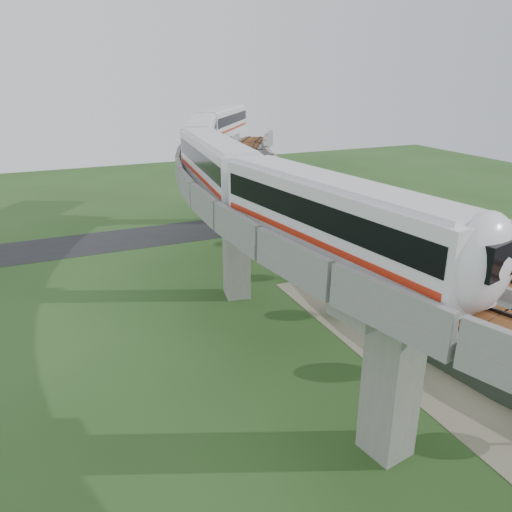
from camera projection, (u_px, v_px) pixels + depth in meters
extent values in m
plane|color=#29491D|center=(280.00, 355.00, 34.60)|extent=(160.00, 160.00, 0.00)
cube|color=gray|center=(456.00, 328.00, 38.14)|extent=(18.00, 26.00, 0.04)
cube|color=#232326|center=(170.00, 234.00, 60.34)|extent=(60.00, 8.00, 0.03)
cube|color=#99968E|center=(235.00, 190.00, 63.85)|extent=(2.86, 2.93, 8.40)
cube|color=#99968E|center=(234.00, 152.00, 62.18)|extent=(7.21, 5.74, 1.20)
cube|color=#99968E|center=(236.00, 250.00, 42.42)|extent=(2.35, 2.51, 8.40)
cube|color=#99968E|center=(236.00, 195.00, 40.74)|extent=(7.31, 3.58, 1.20)
cube|color=#99968E|center=(392.00, 381.00, 24.53)|extent=(2.35, 2.51, 8.40)
cube|color=#99968E|center=(402.00, 292.00, 22.86)|extent=(7.31, 3.58, 1.20)
cube|color=gray|center=(227.00, 151.00, 56.21)|extent=(16.42, 20.91, 0.80)
cube|color=gray|center=(188.00, 143.00, 56.08)|extent=(8.66, 17.08, 1.00)
cube|color=gray|center=(265.00, 143.00, 55.72)|extent=(8.66, 17.08, 1.00)
cube|color=brown|center=(207.00, 147.00, 56.15)|extent=(10.68, 18.08, 0.12)
cube|color=black|center=(207.00, 146.00, 56.11)|extent=(9.69, 17.59, 0.12)
cube|color=brown|center=(246.00, 147.00, 55.96)|extent=(10.68, 18.08, 0.12)
cube|color=black|center=(246.00, 146.00, 55.92)|extent=(9.69, 17.59, 0.12)
cube|color=gray|center=(239.00, 186.00, 39.21)|extent=(11.77, 20.03, 0.80)
cube|color=gray|center=(184.00, 178.00, 37.85)|extent=(3.22, 18.71, 1.00)
cube|color=gray|center=(291.00, 172.00, 39.93)|extent=(3.22, 18.71, 1.00)
cube|color=brown|center=(211.00, 182.00, 38.51)|extent=(5.44, 19.05, 0.12)
cube|color=black|center=(211.00, 180.00, 38.47)|extent=(4.35, 18.88, 0.12)
cube|color=brown|center=(266.00, 179.00, 39.58)|extent=(5.44, 19.05, 0.12)
cube|color=black|center=(266.00, 177.00, 39.53)|extent=(4.35, 18.88, 0.12)
cube|color=gray|center=(382.00, 263.00, 23.54)|extent=(11.77, 20.03, 0.80)
cube|color=gray|center=(311.00, 263.00, 21.06)|extent=(3.22, 18.71, 1.00)
cube|color=gray|center=(444.00, 230.00, 25.38)|extent=(3.22, 18.71, 1.00)
cube|color=brown|center=(348.00, 263.00, 22.27)|extent=(5.44, 19.05, 0.12)
cube|color=black|center=(348.00, 260.00, 22.23)|extent=(4.35, 18.88, 0.12)
cube|color=brown|center=(415.00, 245.00, 24.48)|extent=(5.44, 19.05, 0.12)
cube|color=black|center=(416.00, 243.00, 24.44)|extent=(4.35, 18.88, 0.12)
cube|color=white|center=(333.00, 218.00, 22.56)|extent=(4.68, 15.23, 3.20)
cube|color=white|center=(336.00, 181.00, 21.97)|extent=(4.05, 14.41, 0.22)
cube|color=black|center=(334.00, 209.00, 22.40)|extent=(4.66, 14.64, 1.15)
cube|color=red|center=(333.00, 234.00, 22.82)|extent=(4.66, 14.64, 0.30)
cube|color=black|center=(332.00, 249.00, 23.07)|extent=(3.59, 12.89, 0.28)
cube|color=white|center=(216.00, 164.00, 35.87)|extent=(4.43, 15.21, 3.20)
cube|color=white|center=(216.00, 140.00, 35.27)|extent=(3.80, 14.40, 0.22)
cube|color=black|center=(216.00, 157.00, 35.71)|extent=(4.42, 14.62, 1.15)
cube|color=red|center=(217.00, 174.00, 36.13)|extent=(4.42, 14.62, 0.30)
cube|color=black|center=(217.00, 184.00, 36.37)|extent=(3.37, 12.88, 0.28)
cube|color=white|center=(201.00, 137.00, 50.23)|extent=(7.91, 14.97, 3.20)
cube|color=white|center=(201.00, 120.00, 49.64)|extent=(7.13, 14.08, 0.22)
cube|color=black|center=(201.00, 132.00, 50.08)|extent=(7.75, 14.43, 1.15)
cube|color=red|center=(202.00, 145.00, 50.50)|extent=(7.75, 14.43, 0.30)
cube|color=black|center=(202.00, 152.00, 50.74)|extent=(6.35, 12.58, 0.28)
cube|color=white|center=(223.00, 122.00, 64.77)|extent=(10.89, 13.79, 3.20)
cube|color=white|center=(223.00, 109.00, 64.18)|extent=(10.02, 12.86, 0.22)
cube|color=black|center=(223.00, 119.00, 64.61)|extent=(10.59, 13.33, 1.15)
cube|color=red|center=(223.00, 128.00, 65.03)|extent=(10.59, 13.33, 0.30)
cube|color=black|center=(223.00, 134.00, 65.28)|extent=(8.94, 11.49, 0.28)
ellipsoid|color=white|center=(481.00, 263.00, 16.92)|extent=(3.68, 2.59, 3.64)
cylinder|color=#2D382D|center=(302.00, 241.00, 55.50)|extent=(0.08, 0.08, 1.50)
cube|color=#2D382D|center=(305.00, 248.00, 53.19)|extent=(1.69, 4.77, 1.40)
cylinder|color=#2D382D|center=(310.00, 256.00, 50.89)|extent=(0.08, 0.08, 1.50)
cube|color=#2D382D|center=(316.00, 265.00, 48.59)|extent=(1.23, 4.91, 1.40)
cylinder|color=#2D382D|center=(325.00, 274.00, 46.32)|extent=(0.08, 0.08, 1.50)
cube|color=#2D382D|center=(335.00, 285.00, 44.08)|extent=(0.75, 4.99, 1.40)
cylinder|color=#2D382D|center=(347.00, 296.00, 41.86)|extent=(0.08, 0.08, 1.50)
cube|color=#2D382D|center=(363.00, 309.00, 39.68)|extent=(0.27, 5.04, 1.40)
cylinder|color=#2D382D|center=(381.00, 322.00, 37.53)|extent=(0.08, 0.08, 1.50)
cube|color=#2D382D|center=(404.00, 337.00, 35.43)|extent=(0.27, 5.04, 1.40)
cylinder|color=#2D382D|center=(430.00, 353.00, 33.38)|extent=(0.08, 0.08, 1.50)
cube|color=#2D382D|center=(461.00, 371.00, 31.39)|extent=(0.75, 4.99, 1.40)
cylinder|color=#2D382D|center=(497.00, 391.00, 29.45)|extent=(0.08, 0.08, 1.50)
cylinder|color=#382314|center=(283.00, 238.00, 56.62)|extent=(0.18, 0.18, 1.26)
ellipsoid|color=#173310|center=(283.00, 226.00, 56.09)|extent=(2.92, 2.92, 2.49)
cylinder|color=#382314|center=(292.00, 273.00, 47.31)|extent=(0.18, 0.18, 1.04)
ellipsoid|color=#173310|center=(292.00, 262.00, 46.94)|extent=(1.84, 1.84, 1.56)
cylinder|color=#382314|center=(334.00, 309.00, 40.10)|extent=(0.18, 0.18, 1.01)
ellipsoid|color=#173310|center=(335.00, 297.00, 39.72)|extent=(1.94, 1.94, 1.65)
cylinder|color=#382314|center=(408.00, 361.00, 32.45)|extent=(0.18, 0.18, 1.51)
ellipsoid|color=#173310|center=(410.00, 342.00, 31.94)|extent=(2.32, 2.32, 1.97)
imported|color=white|center=(423.00, 345.00, 34.76)|extent=(2.87, 3.13, 1.04)
imported|color=#B82F11|center=(510.00, 358.00, 33.00)|extent=(4.01, 2.38, 1.25)
imported|color=black|center=(368.00, 291.00, 43.00)|extent=(4.63, 2.96, 1.25)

